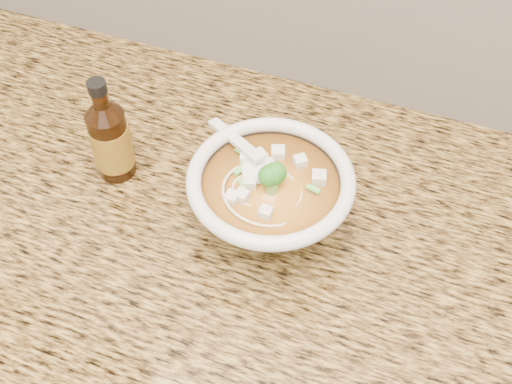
% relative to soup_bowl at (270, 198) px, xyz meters
% --- Properties ---
extents(cabinet, '(4.00, 0.65, 0.86)m').
position_rel_soup_bowl_xyz_m(cabinet, '(0.06, -0.02, -0.52)').
color(cabinet, '#311F0E').
rests_on(cabinet, ground).
extents(counter_slab, '(4.00, 0.68, 0.04)m').
position_rel_soup_bowl_xyz_m(counter_slab, '(0.06, -0.02, -0.07)').
color(counter_slab, olive).
rests_on(counter_slab, cabinet).
extents(soup_bowl, '(0.23, 0.22, 0.12)m').
position_rel_soup_bowl_xyz_m(soup_bowl, '(0.00, 0.00, 0.00)').
color(soup_bowl, white).
rests_on(soup_bowl, counter_slab).
extents(hot_sauce_bottle, '(0.06, 0.06, 0.17)m').
position_rel_soup_bowl_xyz_m(hot_sauce_bottle, '(-0.24, 0.01, 0.01)').
color(hot_sauce_bottle, '#391B07').
rests_on(hot_sauce_bottle, counter_slab).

